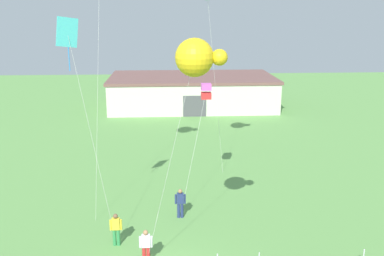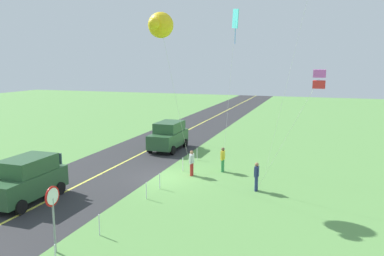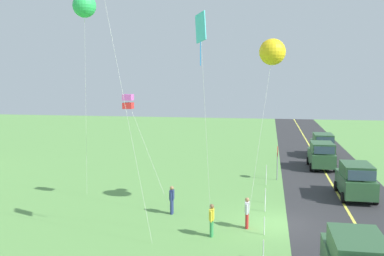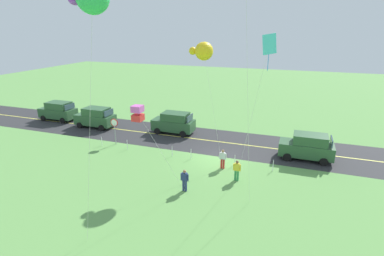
{
  "view_description": "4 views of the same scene",
  "coord_description": "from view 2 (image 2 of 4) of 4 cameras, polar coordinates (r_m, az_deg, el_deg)",
  "views": [
    {
      "loc": [
        0.02,
        -15.17,
        10.61
      ],
      "look_at": [
        1.14,
        4.59,
        5.26
      ],
      "focal_mm": 40.7,
      "sensor_mm": 36.0,
      "label": 1
    },
    {
      "loc": [
        21.11,
        9.02,
        7.01
      ],
      "look_at": [
        1.62,
        2.48,
        3.49
      ],
      "focal_mm": 36.27,
      "sensor_mm": 36.0,
      "label": 2
    },
    {
      "loc": [
        -22.44,
        0.58,
        7.61
      ],
      "look_at": [
        0.43,
        4.68,
        4.92
      ],
      "focal_mm": 40.39,
      "sensor_mm": 36.0,
      "label": 3
    },
    {
      "loc": [
        -5.94,
        22.92,
        10.75
      ],
      "look_at": [
        0.85,
        3.64,
        3.85
      ],
      "focal_mm": 28.13,
      "sensor_mm": 36.0,
      "label": 4
    }
  ],
  "objects": [
    {
      "name": "road_centre_stripe",
      "position": [
        25.78,
        -12.69,
        -6.3
      ],
      "size": [
        120.0,
        0.16,
        0.0
      ],
      "primitive_type": "cube",
      "color": "#E5E04C",
      "rests_on": "asphalt_road"
    },
    {
      "name": "person_child_watcher",
      "position": [
        21.64,
        9.47,
        -6.92
      ],
      "size": [
        0.58,
        0.22,
        1.6
      ],
      "rotation": [
        0.0,
        0.0,
        3.47
      ],
      "color": "navy",
      "rests_on": "ground"
    },
    {
      "name": "fence_post_4",
      "position": [
        16.71,
        -13.48,
        -13.69
      ],
      "size": [
        0.05,
        0.05,
        0.9
      ],
      "primitive_type": "cylinder",
      "color": "silver",
      "rests_on": "ground"
    },
    {
      "name": "kite_yellow_high",
      "position": [
        18.95,
        18.19,
        6.82
      ],
      "size": [
        1.87,
        3.29,
        6.66
      ],
      "color": "silver",
      "rests_on": "ground"
    },
    {
      "name": "fence_post_2",
      "position": [
        21.87,
        -4.77,
        -7.77
      ],
      "size": [
        0.05,
        0.05,
        0.9
      ],
      "primitive_type": "cylinder",
      "color": "silver",
      "rests_on": "ground"
    },
    {
      "name": "car_parked_west_near",
      "position": [
        31.22,
        -3.47,
        -1.11
      ],
      "size": [
        4.4,
        2.12,
        2.24
      ],
      "color": "#2D5633",
      "rests_on": "ground"
    },
    {
      "name": "stop_sign",
      "position": [
        15.33,
        -19.78,
        -10.75
      ],
      "size": [
        0.76,
        0.08,
        2.56
      ],
      "color": "gray",
      "rests_on": "ground"
    },
    {
      "name": "fence_post_0",
      "position": [
        28.04,
        0.76,
        -3.82
      ],
      "size": [
        0.05,
        0.05,
        0.9
      ],
      "primitive_type": "cylinder",
      "color": "silver",
      "rests_on": "ground"
    },
    {
      "name": "asphalt_road",
      "position": [
        25.78,
        -12.69,
        -6.3
      ],
      "size": [
        120.0,
        7.0,
        0.0
      ],
      "primitive_type": "cube",
      "color": "#2D2D30",
      "rests_on": "ground"
    },
    {
      "name": "kite_red_low",
      "position": [
        21.88,
        -4.68,
        14.86
      ],
      "size": [
        3.22,
        1.82,
        9.69
      ],
      "color": "silver",
      "rests_on": "ground"
    },
    {
      "name": "person_adult_companion",
      "position": [
        25.05,
        4.55,
        -4.52
      ],
      "size": [
        0.58,
        0.22,
        1.6
      ],
      "rotation": [
        0.0,
        0.0,
        0.42
      ],
      "color": "#338C4C",
      "rests_on": "ground"
    },
    {
      "name": "person_adult_near",
      "position": [
        24.13,
        -0.04,
        -5.04
      ],
      "size": [
        0.58,
        0.22,
        1.6
      ],
      "rotation": [
        0.0,
        0.0,
        3.68
      ],
      "color": "red",
      "rests_on": "ground"
    },
    {
      "name": "fence_post_3",
      "position": [
        20.36,
        -6.74,
        -9.15
      ],
      "size": [
        0.05,
        0.05,
        0.9
      ],
      "primitive_type": "cylinder",
      "color": "silver",
      "rests_on": "ground"
    },
    {
      "name": "car_suv_foreground",
      "position": [
        21.47,
        -23.2,
        -6.92
      ],
      "size": [
        4.4,
        2.12,
        2.24
      ],
      "color": "#2D5633",
      "rests_on": "ground"
    },
    {
      "name": "fence_post_1",
      "position": [
        25.26,
        -1.36,
        -5.34
      ],
      "size": [
        0.05,
        0.05,
        0.9
      ],
      "primitive_type": "cylinder",
      "color": "silver",
      "rests_on": "ground"
    },
    {
      "name": "kite_blue_mid",
      "position": [
        25.91,
        6.37,
        15.29
      ],
      "size": [
        2.09,
        0.63,
        10.4
      ],
      "color": "silver",
      "rests_on": "ground"
    },
    {
      "name": "ground_plane",
      "position": [
        24.02,
        -4.42,
        -7.41
      ],
      "size": [
        120.0,
        120.0,
        0.1
      ],
      "primitive_type": "cube",
      "color": "#60994C"
    }
  ]
}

